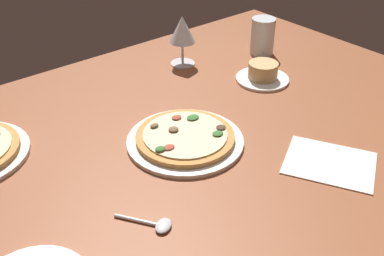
% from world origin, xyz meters
% --- Properties ---
extents(dining_table, '(1.50, 1.10, 0.04)m').
position_xyz_m(dining_table, '(0.00, 0.00, 0.02)').
color(dining_table, brown).
rests_on(dining_table, ground).
extents(pizza_main, '(0.27, 0.27, 0.03)m').
position_xyz_m(pizza_main, '(-0.04, 0.00, 0.05)').
color(pizza_main, white).
rests_on(pizza_main, dining_table).
extents(ramekin_on_saucer, '(0.15, 0.15, 0.05)m').
position_xyz_m(ramekin_on_saucer, '(0.32, 0.10, 0.06)').
color(ramekin_on_saucer, white).
rests_on(ramekin_on_saucer, dining_table).
extents(wine_glass_far, '(0.08, 0.08, 0.15)m').
position_xyz_m(wine_glass_far, '(0.21, 0.33, 0.15)').
color(wine_glass_far, silver).
rests_on(wine_glass_far, dining_table).
extents(water_glass, '(0.07, 0.07, 0.12)m').
position_xyz_m(water_glass, '(0.46, 0.24, 0.09)').
color(water_glass, silver).
rests_on(water_glass, dining_table).
extents(paper_menu, '(0.22, 0.23, 0.00)m').
position_xyz_m(paper_menu, '(0.15, -0.26, 0.04)').
color(paper_menu, white).
rests_on(paper_menu, dining_table).
extents(spoon, '(0.08, 0.10, 0.01)m').
position_xyz_m(spoon, '(-0.25, -0.17, 0.04)').
color(spoon, silver).
rests_on(spoon, dining_table).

